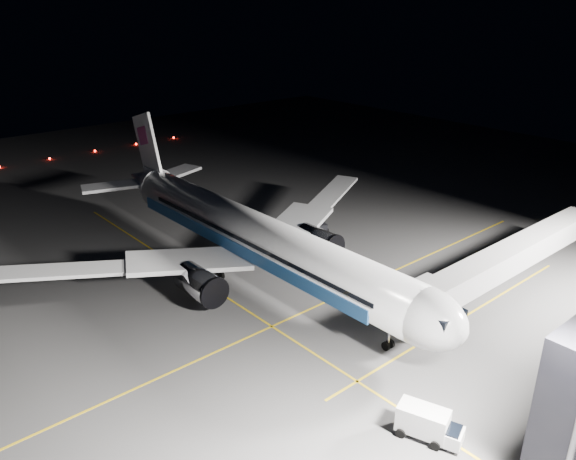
% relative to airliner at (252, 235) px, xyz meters
% --- Properties ---
extents(ground, '(200.00, 200.00, 0.00)m').
position_rel_airliner_xyz_m(ground, '(1.08, 0.00, -5.16)').
color(ground, '#4C4C4F').
rests_on(ground, ground).
extents(guide_line_main, '(0.25, 80.00, 0.01)m').
position_rel_airliner_xyz_m(guide_line_main, '(11.08, 0.00, -5.16)').
color(guide_line_main, gold).
rests_on(guide_line_main, ground).
extents(guide_line_cross, '(70.00, 0.25, 0.01)m').
position_rel_airliner_xyz_m(guide_line_cross, '(1.08, -6.00, -5.16)').
color(guide_line_cross, gold).
rests_on(guide_line_cross, ground).
extents(guide_line_side, '(0.25, 40.00, 0.01)m').
position_rel_airliner_xyz_m(guide_line_side, '(23.08, 10.00, -5.16)').
color(guide_line_side, gold).
rests_on(guide_line_side, ground).
extents(airliner, '(61.48, 54.22, 16.64)m').
position_rel_airliner_xyz_m(airliner, '(0.00, 0.00, 0.00)').
color(airliner, silver).
rests_on(airliner, ground).
extents(jet_bridge, '(3.60, 34.40, 6.30)m').
position_rel_airliner_xyz_m(jet_bridge, '(23.08, 18.06, -0.58)').
color(jet_bridge, '#B2B2B7').
rests_on(jet_bridge, ground).
extents(taxiway_lights, '(0.44, 60.44, 0.44)m').
position_rel_airliner_xyz_m(taxiway_lights, '(-70.92, 0.00, -4.94)').
color(taxiway_lights, '#FF140A').
rests_on(taxiway_lights, ground).
extents(service_truck, '(5.35, 3.56, 2.55)m').
position_rel_airliner_xyz_m(service_truck, '(31.33, -7.01, -3.80)').
color(service_truck, silver).
rests_on(service_truck, ground).
extents(baggage_tug, '(2.80, 2.49, 1.71)m').
position_rel_airliner_xyz_m(baggage_tug, '(-4.58, 15.87, -4.38)').
color(baggage_tug, black).
rests_on(baggage_tug, ground).
extents(safety_cone_a, '(0.44, 0.44, 0.66)m').
position_rel_airliner_xyz_m(safety_cone_a, '(-2.49, 7.93, -4.84)').
color(safety_cone_a, '#F0480A').
rests_on(safety_cone_a, ground).
extents(safety_cone_b, '(0.41, 0.41, 0.62)m').
position_rel_airliner_xyz_m(safety_cone_b, '(6.57, 4.00, -4.85)').
color(safety_cone_b, '#F0480A').
rests_on(safety_cone_b, ground).
extents(safety_cone_c, '(0.38, 0.38, 0.57)m').
position_rel_airliner_xyz_m(safety_cone_c, '(-0.85, 12.53, -4.88)').
color(safety_cone_c, '#F0480A').
rests_on(safety_cone_c, ground).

